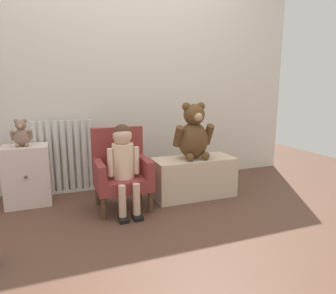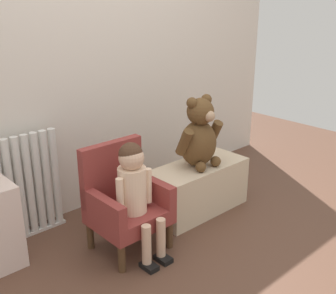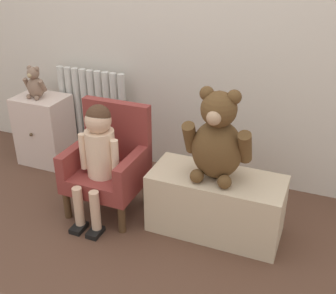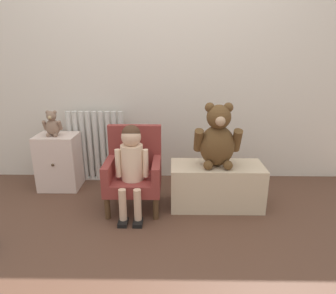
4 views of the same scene
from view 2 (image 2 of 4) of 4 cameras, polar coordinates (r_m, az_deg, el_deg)
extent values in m
plane|color=brown|center=(2.56, 5.71, -16.06)|extent=(6.00, 6.00, 0.00)
cube|color=beige|center=(3.00, -10.95, 13.84)|extent=(3.80, 0.05, 2.40)
cylinder|color=silver|center=(2.79, -21.73, -5.81)|extent=(0.05, 0.05, 0.67)
cylinder|color=silver|center=(2.81, -20.57, -5.48)|extent=(0.05, 0.05, 0.67)
cylinder|color=silver|center=(2.83, -19.42, -5.15)|extent=(0.05, 0.05, 0.67)
cylinder|color=silver|center=(2.85, -18.28, -4.82)|extent=(0.05, 0.05, 0.67)
cylinder|color=silver|center=(2.88, -17.17, -4.50)|extent=(0.05, 0.05, 0.67)
cylinder|color=silver|center=(2.90, -16.07, -4.18)|extent=(0.05, 0.05, 0.67)
cylinder|color=silver|center=(2.92, -14.99, -3.86)|extent=(0.05, 0.05, 0.67)
cube|color=silver|center=(2.99, -18.65, -11.17)|extent=(0.56, 0.05, 0.02)
cube|color=maroon|center=(2.63, -5.27, -9.23)|extent=(0.43, 0.39, 0.10)
cube|color=maroon|center=(2.64, -7.63, -3.30)|extent=(0.43, 0.06, 0.38)
cube|color=maroon|center=(2.48, -8.83, -8.17)|extent=(0.06, 0.39, 0.14)
cube|color=maroon|center=(2.67, -2.16, -5.69)|extent=(0.06, 0.39, 0.14)
cylinder|color=#4C331E|center=(2.50, -6.28, -14.75)|extent=(0.04, 0.04, 0.18)
cylinder|color=#4C331E|center=(2.69, 0.20, -11.79)|extent=(0.04, 0.04, 0.18)
cylinder|color=#4C331E|center=(2.73, -10.47, -11.68)|extent=(0.04, 0.04, 0.18)
cylinder|color=#4C331E|center=(2.91, -4.25, -9.23)|extent=(0.04, 0.04, 0.18)
cylinder|color=beige|center=(2.51, -4.85, -5.78)|extent=(0.17, 0.17, 0.28)
sphere|color=#D8AD8E|center=(2.43, -4.99, -1.45)|extent=(0.15, 0.15, 0.15)
sphere|color=#472D1E|center=(2.43, -5.08, -1.01)|extent=(0.14, 0.14, 0.14)
cylinder|color=#D8AD8E|center=(2.48, -2.93, -13.06)|extent=(0.06, 0.06, 0.25)
cube|color=black|center=(2.55, -2.58, -15.85)|extent=(0.07, 0.11, 0.03)
cylinder|color=#D8AD8E|center=(2.54, -0.98, -12.16)|extent=(0.06, 0.06, 0.25)
cube|color=black|center=(2.60, -0.66, -14.90)|extent=(0.07, 0.11, 0.03)
cylinder|color=beige|center=(2.44, -6.52, -6.64)|extent=(0.04, 0.04, 0.22)
cylinder|color=beige|center=(2.56, -2.71, -5.25)|extent=(0.04, 0.04, 0.22)
cube|color=beige|center=(3.08, 4.13, -5.49)|extent=(0.74, 0.33, 0.36)
ellipsoid|color=brown|center=(2.95, 4.11, 0.47)|extent=(0.28, 0.24, 0.33)
sphere|color=brown|center=(2.87, 4.40, 4.80)|extent=(0.19, 0.19, 0.19)
sphere|color=tan|center=(2.82, 5.65, 4.18)|extent=(0.08, 0.08, 0.08)
sphere|color=brown|center=(2.81, 3.26, 5.99)|extent=(0.08, 0.08, 0.08)
sphere|color=brown|center=(2.91, 5.22, 6.43)|extent=(0.08, 0.08, 0.08)
cylinder|color=brown|center=(2.82, 2.24, 0.67)|extent=(0.07, 0.14, 0.20)
cylinder|color=brown|center=(3.03, 6.24, 1.92)|extent=(0.07, 0.14, 0.20)
sphere|color=brown|center=(2.88, 4.46, -2.72)|extent=(0.08, 0.08, 0.08)
sphere|color=brown|center=(2.98, 6.46, -1.95)|extent=(0.08, 0.08, 0.08)
camera|label=1|loc=(1.13, 67.97, -21.09)|focal=32.00mm
camera|label=3|loc=(2.54, 50.23, 13.90)|focal=45.00mm
camera|label=4|loc=(1.73, 58.09, 1.48)|focal=32.00mm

